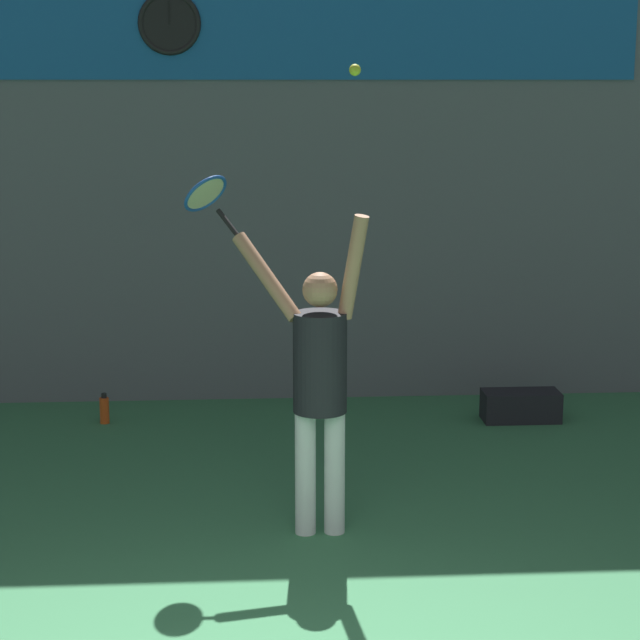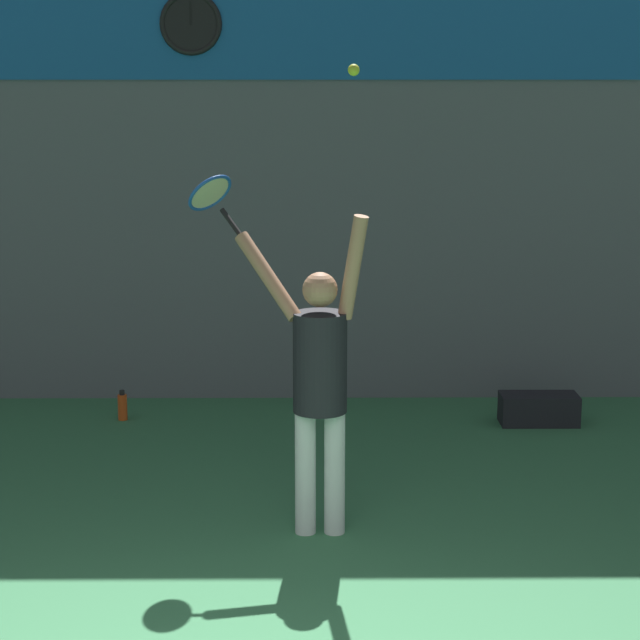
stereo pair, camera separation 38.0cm
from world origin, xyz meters
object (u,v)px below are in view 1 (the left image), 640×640
scoreboard_clock (169,23)px  tennis_player (319,374)px  water_bottle (104,410)px  equipment_bag (521,406)px  tennis_ball (355,70)px  tennis_racket (207,196)px

scoreboard_clock → tennis_player: (1.05, -3.13, -2.23)m
scoreboard_clock → water_bottle: size_ratio=2.05×
equipment_bag → scoreboard_clock: bearing=164.9°
tennis_ball → equipment_bag: tennis_ball is taller
tennis_player → tennis_racket: 1.33m
tennis_player → water_bottle: size_ratio=7.88×
scoreboard_clock → tennis_player: scoreboard_clock is taller
tennis_ball → scoreboard_clock: bearing=110.9°
tennis_ball → equipment_bag: 4.04m
tennis_player → equipment_bag: size_ratio=3.16×
tennis_ball → water_bottle: tennis_ball is taller
water_bottle → equipment_bag: 3.48m
tennis_player → tennis_ball: size_ratio=29.92×
tennis_racket → tennis_ball: size_ratio=6.13×
tennis_player → water_bottle: (-1.63, 2.48, -0.91)m
tennis_racket → equipment_bag: 3.71m
tennis_racket → equipment_bag: size_ratio=0.65×
tennis_player → tennis_racket: tennis_racket is taller
tennis_player → equipment_bag: tennis_player is taller
tennis_ball → tennis_player: bearing=143.2°
tennis_player → water_bottle: tennis_player is taller
tennis_ball → equipment_bag: size_ratio=0.11×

